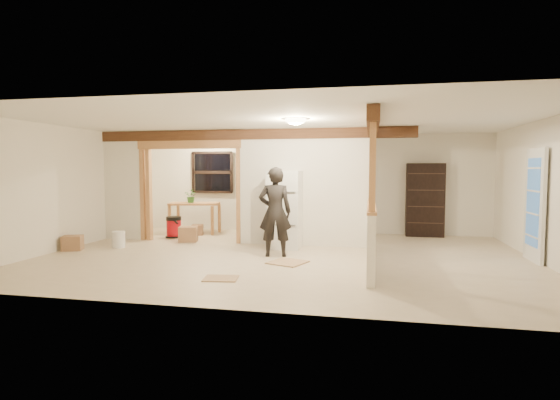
% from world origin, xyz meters
% --- Properties ---
extents(floor, '(9.00, 6.50, 0.01)m').
position_xyz_m(floor, '(0.00, 0.00, -0.01)').
color(floor, '#C9B496').
rests_on(floor, ground).
extents(ceiling, '(9.00, 6.50, 0.01)m').
position_xyz_m(ceiling, '(0.00, 0.00, 2.50)').
color(ceiling, white).
extents(wall_back, '(9.00, 0.01, 2.50)m').
position_xyz_m(wall_back, '(0.00, 3.25, 1.25)').
color(wall_back, silver).
rests_on(wall_back, floor).
extents(wall_front, '(9.00, 0.01, 2.50)m').
position_xyz_m(wall_front, '(0.00, -3.25, 1.25)').
color(wall_front, silver).
rests_on(wall_front, floor).
extents(wall_left, '(0.01, 6.50, 2.50)m').
position_xyz_m(wall_left, '(-4.50, 0.00, 1.25)').
color(wall_left, silver).
rests_on(wall_left, floor).
extents(wall_right, '(0.01, 6.50, 2.50)m').
position_xyz_m(wall_right, '(4.50, 0.00, 1.25)').
color(wall_right, silver).
rests_on(wall_right, floor).
extents(partition_left_stub, '(0.90, 0.12, 2.50)m').
position_xyz_m(partition_left_stub, '(-4.05, 1.20, 1.25)').
color(partition_left_stub, silver).
rests_on(partition_left_stub, floor).
extents(partition_center, '(2.80, 0.12, 2.50)m').
position_xyz_m(partition_center, '(0.20, 1.20, 1.25)').
color(partition_center, silver).
rests_on(partition_center, floor).
extents(doorway_frame, '(2.46, 0.14, 2.20)m').
position_xyz_m(doorway_frame, '(-2.40, 1.20, 1.10)').
color(doorway_frame, tan).
rests_on(doorway_frame, floor).
extents(header_beam_back, '(7.00, 0.18, 0.22)m').
position_xyz_m(header_beam_back, '(-1.00, 1.20, 2.38)').
color(header_beam_back, '#52301C').
rests_on(header_beam_back, ceiling).
extents(header_beam_right, '(0.18, 3.30, 0.22)m').
position_xyz_m(header_beam_right, '(1.60, -0.40, 2.38)').
color(header_beam_right, '#52301C').
rests_on(header_beam_right, ceiling).
extents(pony_wall, '(0.12, 3.20, 1.00)m').
position_xyz_m(pony_wall, '(1.60, -0.40, 0.50)').
color(pony_wall, silver).
rests_on(pony_wall, floor).
extents(stud_partition, '(0.14, 3.20, 1.32)m').
position_xyz_m(stud_partition, '(1.60, -0.40, 1.66)').
color(stud_partition, tan).
rests_on(stud_partition, pony_wall).
extents(window_back, '(1.12, 0.10, 1.10)m').
position_xyz_m(window_back, '(-2.60, 3.17, 1.55)').
color(window_back, black).
rests_on(window_back, wall_back).
extents(french_door, '(0.12, 0.86, 2.00)m').
position_xyz_m(french_door, '(4.42, 0.40, 1.00)').
color(french_door, white).
rests_on(french_door, floor).
extents(ceiling_dome_main, '(0.36, 0.36, 0.16)m').
position_xyz_m(ceiling_dome_main, '(0.30, -0.50, 2.48)').
color(ceiling_dome_main, '#FFEABF').
rests_on(ceiling_dome_main, ceiling).
extents(ceiling_dome_util, '(0.32, 0.32, 0.14)m').
position_xyz_m(ceiling_dome_util, '(-2.50, 2.30, 2.48)').
color(ceiling_dome_util, '#FFEABF').
rests_on(ceiling_dome_util, ceiling).
extents(hanging_bulb, '(0.07, 0.07, 0.07)m').
position_xyz_m(hanging_bulb, '(-2.00, 1.60, 2.18)').
color(hanging_bulb, '#FFD88C').
rests_on(hanging_bulb, ceiling).
extents(refrigerator, '(0.66, 0.64, 1.60)m').
position_xyz_m(refrigerator, '(-0.15, 0.82, 0.80)').
color(refrigerator, white).
rests_on(refrigerator, floor).
extents(woman, '(0.68, 0.51, 1.68)m').
position_xyz_m(woman, '(-0.16, -0.08, 0.84)').
color(woman, black).
rests_on(woman, floor).
extents(work_table, '(1.35, 0.87, 0.78)m').
position_xyz_m(work_table, '(-2.81, 2.43, 0.39)').
color(work_table, tan).
rests_on(work_table, floor).
extents(potted_plant, '(0.36, 0.33, 0.34)m').
position_xyz_m(potted_plant, '(-2.86, 2.36, 0.96)').
color(potted_plant, '#38692D').
rests_on(potted_plant, work_table).
extents(shop_vac, '(0.45, 0.45, 0.51)m').
position_xyz_m(shop_vac, '(-3.01, 1.63, 0.26)').
color(shop_vac, '#B40A12').
rests_on(shop_vac, floor).
extents(bookshelf, '(0.89, 0.30, 1.78)m').
position_xyz_m(bookshelf, '(2.89, 3.03, 0.89)').
color(bookshelf, black).
rests_on(bookshelf, floor).
extents(bucket, '(0.34, 0.34, 0.34)m').
position_xyz_m(bucket, '(-3.55, 0.16, 0.17)').
color(bucket, silver).
rests_on(bucket, floor).
extents(box_util_a, '(0.47, 0.43, 0.34)m').
position_xyz_m(box_util_a, '(-2.43, 1.15, 0.17)').
color(box_util_a, '#976B49').
rests_on(box_util_a, floor).
extents(box_util_b, '(0.34, 0.34, 0.26)m').
position_xyz_m(box_util_b, '(-2.62, 2.13, 0.13)').
color(box_util_b, '#976B49').
rests_on(box_util_b, floor).
extents(box_front, '(0.45, 0.41, 0.30)m').
position_xyz_m(box_front, '(-4.29, -0.31, 0.15)').
color(box_front, '#976B49').
rests_on(box_front, floor).
extents(floor_panel_near, '(0.75, 0.75, 0.02)m').
position_xyz_m(floor_panel_near, '(0.18, -0.61, 0.01)').
color(floor_panel_near, tan).
rests_on(floor_panel_near, floor).
extents(floor_panel_far, '(0.55, 0.47, 0.02)m').
position_xyz_m(floor_panel_far, '(-0.59, -1.91, 0.01)').
color(floor_panel_far, tan).
rests_on(floor_panel_far, floor).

